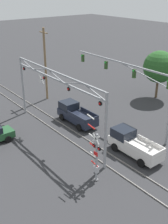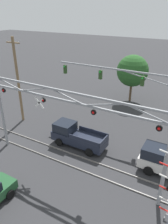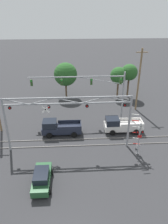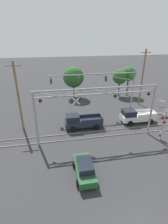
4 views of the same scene
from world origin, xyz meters
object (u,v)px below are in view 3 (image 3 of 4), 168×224
Objects in this scene: background_tree_beyond_span at (129,73)px; background_tree_far_right_verge at (119,76)px; background_tree_far_left_verge at (66,74)px; crossing_gantry at (68,114)px; crossing_signal_mast at (138,139)px; utility_pole_right at (139,80)px; pickup_truck_lead at (59,128)px; pickup_truck_following at (121,125)px; sedan_waiting at (42,178)px; traffic_signal_span at (97,87)px.

background_tree_far_right_verge is at bearing -178.38° from background_tree_beyond_span.
background_tree_far_left_verge reaches higher than background_tree_beyond_span.
crossing_gantry is 8.45m from crossing_signal_mast.
utility_pole_right is 1.76× the size of background_tree_far_right_verge.
crossing_gantry is 14.81m from utility_pole_right.
utility_pole_right is (3.04, 11.67, 3.07)m from crossing_signal_mast.
background_tree_beyond_span is 1.09× the size of background_tree_far_right_verge.
utility_pole_right reaches higher than crossing_gantry.
background_tree_beyond_span is at bearing 55.13° from crossing_gantry.
crossing_gantry is 5.09m from pickup_truck_lead.
crossing_signal_mast is at bearing -64.80° from background_tree_far_left_verge.
pickup_truck_following is (7.01, 3.41, -3.72)m from crossing_gantry.
background_tree_beyond_span is 1.98m from background_tree_far_right_verge.
pickup_truck_lead is 0.52× the size of utility_pole_right.
crossing_gantry is 2.81× the size of pickup_truck_following.
pickup_truck_following is at bearing 1.35° from pickup_truck_lead.
pickup_truck_lead is 1.01× the size of pickup_truck_following.
utility_pole_right is at bearing 49.59° from sedan_waiting.
crossing_gantry is 1.45× the size of utility_pole_right.
background_tree_far_left_verge is (-7.61, 12.91, 3.26)m from pickup_truck_following.
pickup_truck_lead is at bearing -129.87° from background_tree_far_right_verge.
crossing_gantry is 17.81m from background_tree_far_right_verge.
background_tree_far_left_verge is (-11.49, 6.29, -0.87)m from utility_pole_right.
pickup_truck_lead is at bearing 152.07° from crossing_signal_mast.
sedan_waiting is at bearing -95.18° from background_tree_far_left_verge.
background_tree_far_left_verge is at bearing 92.10° from crossing_gantry.
utility_pole_right is at bearing 42.63° from crossing_gantry.
pickup_truck_lead is 13.52m from background_tree_far_left_verge.
background_tree_far_right_verge is at bearing -5.37° from background_tree_far_left_verge.
traffic_signal_span is 10.29m from background_tree_far_left_verge.
background_tree_beyond_span reaches higher than pickup_truck_following.
utility_pole_right reaches higher than background_tree_beyond_span.
background_tree_beyond_span is at bearing 1.62° from background_tree_far_right_verge.
background_tree_far_right_verge is at bearing 50.13° from pickup_truck_lead.
pickup_truck_following is 15.33m from background_tree_far_left_verge.
background_tree_beyond_span reaches higher than sedan_waiting.
pickup_truck_lead is 0.85× the size of background_tree_beyond_span.
crossing_gantry is at bearing -87.90° from background_tree_far_left_verge.
background_tree_far_right_verge is (-2.01, 5.40, -1.00)m from utility_pole_right.
crossing_signal_mast is 17.23m from background_tree_far_right_verge.
background_tree_far_left_verge is at bearing 151.30° from utility_pole_right.
crossing_gantry is 2.77× the size of pickup_truck_lead.
crossing_gantry reaches higher than background_tree_beyond_span.
pickup_truck_lead is at bearing 81.88° from sedan_waiting.
background_tree_far_left_verge is (-4.65, 9.13, -0.95)m from traffic_signal_span.
crossing_signal_mast is 0.94× the size of background_tree_far_right_verge.
utility_pole_right is at bearing 75.40° from crossing_signal_mast.
crossing_gantry is at bearing -119.38° from traffic_signal_span.
background_tree_beyond_span is at bearing 80.27° from crossing_signal_mast.
pickup_truck_following is 0.81× the size of background_tree_far_left_verge.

